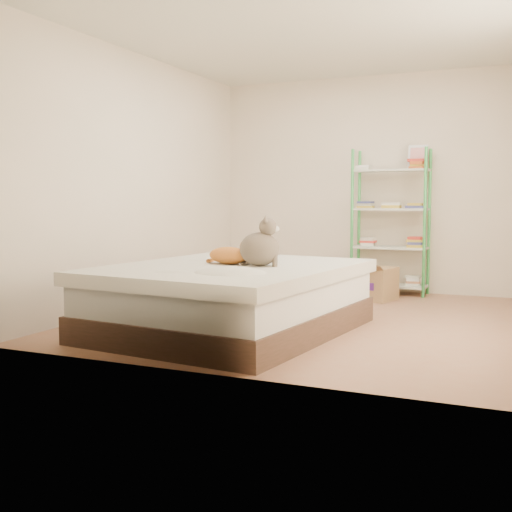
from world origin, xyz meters
The scene contains 7 objects.
room centered at (0.00, 0.00, 1.30)m, with size 3.81×4.21×2.61m.
bed centered at (-0.45, -0.85, 0.28)m, with size 1.99×2.38×0.56m.
orange_cat centered at (-0.49, -0.79, 0.66)m, with size 0.46×0.25×0.19m, color orange, non-canonical shape.
grey_cat centered at (-0.19, -0.83, 0.77)m, with size 0.29×0.35×0.40m, color brown, non-canonical shape.
shelf_unit centered at (0.31, 1.88, 0.84)m, with size 0.88×0.36×1.74m.
cardboard_box centered at (0.19, 1.35, 0.18)m, with size 0.60×0.60×0.42m.
white_bin centered at (-1.11, 1.58, 0.18)m, with size 0.34×0.30×0.35m.
Camera 1 is at (1.91, -5.64, 1.11)m, focal length 45.00 mm.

